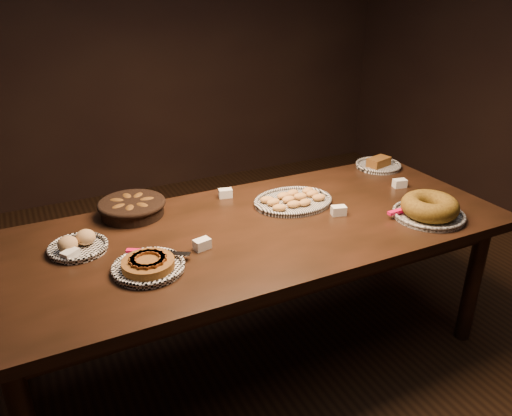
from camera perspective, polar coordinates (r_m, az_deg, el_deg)
name	(u,v)px	position (r m, az deg, el deg)	size (l,w,h in m)	color
ground	(256,353)	(2.74, 0.02, -16.26)	(5.00, 5.00, 0.00)	black
buffet_table	(256,241)	(2.35, 0.02, -3.75)	(2.40, 1.00, 0.75)	black
apple_tart_plate	(148,265)	(2.02, -12.20, -6.40)	(0.33, 0.29, 0.06)	white
madeleine_platter	(293,200)	(2.55, 4.28, 0.87)	(0.41, 0.33, 0.05)	black
bundt_cake_plate	(429,209)	(2.53, 19.19, -0.09)	(0.36, 0.34, 0.11)	black
croissant_basket	(132,206)	(2.48, -13.99, 0.19)	(0.39, 0.39, 0.08)	black
bread_roll_plate	(78,245)	(2.24, -19.71, -4.00)	(0.25, 0.25, 0.08)	white
loaf_plate	(378,165)	(3.13, 13.81, 4.84)	(0.27, 0.27, 0.06)	black
tent_cards	(258,214)	(2.39, 0.23, -0.70)	(1.82, 0.52, 0.04)	white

